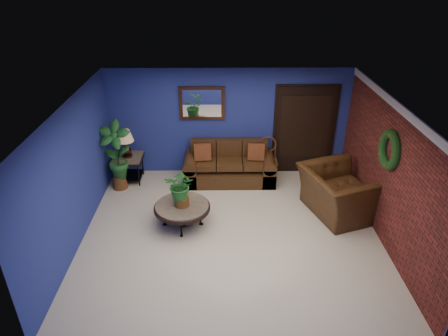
{
  "coord_description": "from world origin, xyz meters",
  "views": [
    {
      "loc": [
        -0.21,
        -6.06,
        4.62
      ],
      "look_at": [
        -0.13,
        0.55,
        1.1
      ],
      "focal_mm": 32.0,
      "sensor_mm": 36.0,
      "label": 1
    }
  ],
  "objects_px": {
    "coffee_table": "(182,208)",
    "side_chair": "(268,156)",
    "sofa": "(229,167)",
    "end_table": "(128,162)",
    "armchair": "(339,193)",
    "table_lamp": "(125,140)"
  },
  "relations": [
    {
      "from": "table_lamp",
      "to": "side_chair",
      "type": "relative_size",
      "value": 0.61
    },
    {
      "from": "end_table",
      "to": "armchair",
      "type": "distance_m",
      "value": 4.66
    },
    {
      "from": "sofa",
      "to": "armchair",
      "type": "distance_m",
      "value": 2.57
    },
    {
      "from": "end_table",
      "to": "armchair",
      "type": "height_order",
      "value": "armchair"
    },
    {
      "from": "sofa",
      "to": "end_table",
      "type": "relative_size",
      "value": 3.09
    },
    {
      "from": "sofa",
      "to": "table_lamp",
      "type": "distance_m",
      "value": 2.41
    },
    {
      "from": "sofa",
      "to": "coffee_table",
      "type": "distance_m",
      "value": 2.04
    },
    {
      "from": "sofa",
      "to": "end_table",
      "type": "bearing_deg",
      "value": -179.31
    },
    {
      "from": "sofa",
      "to": "coffee_table",
      "type": "xyz_separation_m",
      "value": [
        -0.94,
        -1.81,
        0.1
      ]
    },
    {
      "from": "side_chair",
      "to": "coffee_table",
      "type": "bearing_deg",
      "value": -132.73
    },
    {
      "from": "coffee_table",
      "to": "table_lamp",
      "type": "xyz_separation_m",
      "value": [
        -1.37,
        1.78,
        0.61
      ]
    },
    {
      "from": "side_chair",
      "to": "sofa",
      "type": "bearing_deg",
      "value": -175.25
    },
    {
      "from": "end_table",
      "to": "side_chair",
      "type": "distance_m",
      "value": 3.19
    },
    {
      "from": "side_chair",
      "to": "armchair",
      "type": "relative_size",
      "value": 0.7
    },
    {
      "from": "coffee_table",
      "to": "side_chair",
      "type": "distance_m",
      "value": 2.6
    },
    {
      "from": "sofa",
      "to": "coffee_table",
      "type": "relative_size",
      "value": 1.93
    },
    {
      "from": "end_table",
      "to": "side_chair",
      "type": "height_order",
      "value": "side_chair"
    },
    {
      "from": "end_table",
      "to": "table_lamp",
      "type": "relative_size",
      "value": 1.08
    },
    {
      "from": "side_chair",
      "to": "end_table",
      "type": "bearing_deg",
      "value": -176.93
    },
    {
      "from": "sofa",
      "to": "end_table",
      "type": "xyz_separation_m",
      "value": [
        -2.31,
        -0.03,
        0.16
      ]
    },
    {
      "from": "table_lamp",
      "to": "sofa",
      "type": "bearing_deg",
      "value": 0.69
    },
    {
      "from": "end_table",
      "to": "armchair",
      "type": "xyz_separation_m",
      "value": [
        4.45,
        -1.37,
        -0.0
      ]
    }
  ]
}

